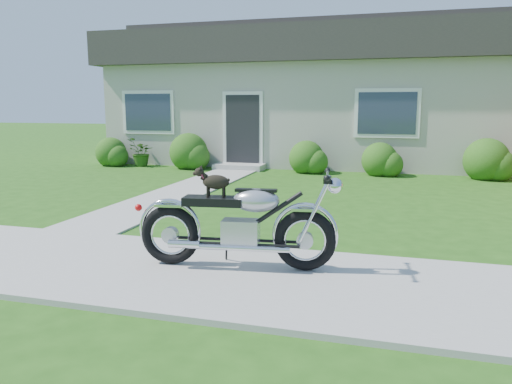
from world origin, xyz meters
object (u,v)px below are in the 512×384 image
house (313,95)px  potted_plant_right (309,157)px  potted_plant_left (141,152)px  motorcycle_with_dog (241,224)px

house → potted_plant_right: (0.51, -3.44, -1.74)m
potted_plant_left → motorcycle_with_dog: size_ratio=0.38×
potted_plant_left → potted_plant_right: bearing=0.0°
potted_plant_left → potted_plant_right: potted_plant_left is taller
house → potted_plant_left: house is taller
house → potted_plant_right: house is taller
potted_plant_right → motorcycle_with_dog: bearing=-85.1°
potted_plant_right → motorcycle_with_dog: size_ratio=0.37×
house → motorcycle_with_dog: house is taller
potted_plant_left → motorcycle_with_dog: motorcycle_with_dog is taller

